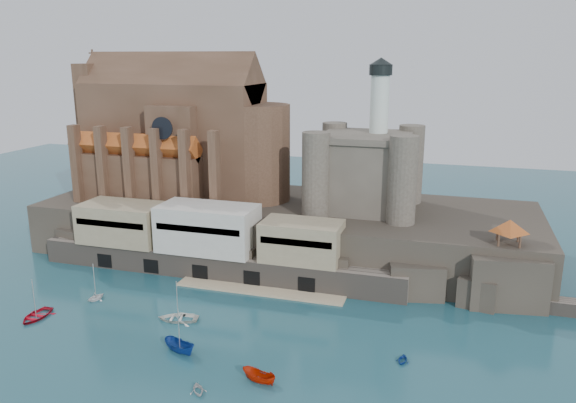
% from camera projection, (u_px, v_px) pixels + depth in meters
% --- Properties ---
extents(ground, '(300.00, 300.00, 0.00)m').
position_uv_depth(ground, '(205.00, 338.00, 81.12)').
color(ground, '#18444F').
rests_on(ground, ground).
extents(promontory, '(100.00, 36.00, 10.00)m').
position_uv_depth(promontory, '(284.00, 228.00, 116.40)').
color(promontory, '#29241F').
rests_on(promontory, ground).
extents(quay, '(70.00, 12.00, 13.05)m').
position_uv_depth(quay, '(207.00, 242.00, 103.84)').
color(quay, '#6D6257').
rests_on(quay, ground).
extents(church, '(47.00, 25.93, 30.51)m').
position_uv_depth(church, '(182.00, 139.00, 121.14)').
color(church, '#483021').
rests_on(church, promontory).
extents(castle_keep, '(21.20, 21.20, 29.30)m').
position_uv_depth(castle_keep, '(366.00, 168.00, 110.05)').
color(castle_keep, '#4D463C').
rests_on(castle_keep, promontory).
extents(rock_outcrop, '(14.50, 10.50, 8.70)m').
position_uv_depth(rock_outcrop, '(504.00, 279.00, 92.21)').
color(rock_outcrop, '#29241F').
rests_on(rock_outcrop, ground).
extents(pavilion, '(6.40, 6.40, 5.40)m').
position_uv_depth(pavilion, '(510.00, 228.00, 90.18)').
color(pavilion, '#483021').
rests_on(pavilion, rock_outcrop).
extents(boat_0, '(4.40, 1.41, 6.10)m').
position_uv_depth(boat_0, '(36.00, 318.00, 87.38)').
color(boat_0, red).
rests_on(boat_0, ground).
extents(boat_1, '(2.93, 2.74, 2.91)m').
position_uv_depth(boat_1, '(198.00, 392.00, 67.98)').
color(boat_1, silver).
rests_on(boat_1, ground).
extents(boat_2, '(2.69, 2.66, 5.44)m').
position_uv_depth(boat_2, '(180.00, 352.00, 77.30)').
color(boat_2, navy).
rests_on(boat_2, ground).
extents(boat_4, '(3.22, 2.46, 3.30)m').
position_uv_depth(boat_4, '(96.00, 300.00, 93.80)').
color(boat_4, white).
rests_on(boat_4, ground).
extents(boat_5, '(2.15, 2.11, 4.70)m').
position_uv_depth(boat_5, '(259.00, 381.00, 70.21)').
color(boat_5, '#BB2004').
rests_on(boat_5, ground).
extents(boat_6, '(2.29, 4.66, 6.27)m').
position_uv_depth(boat_6, '(178.00, 320.00, 86.64)').
color(boat_6, white).
rests_on(boat_6, ground).
extents(boat_7, '(2.49, 1.74, 2.66)m').
position_uv_depth(boat_7, '(402.00, 362.00, 74.78)').
color(boat_7, navy).
rests_on(boat_7, ground).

